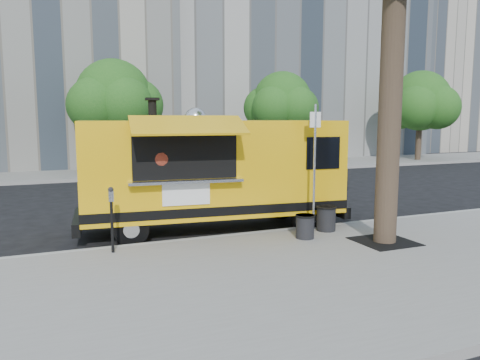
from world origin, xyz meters
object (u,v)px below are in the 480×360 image
(food_truck, at_px, (212,170))
(trash_bin_right, at_px, (326,218))
(far_tree_d, at_px, (420,101))
(far_tree_c, at_px, (282,102))
(trash_bin_left, at_px, (305,226))
(far_tree_b, at_px, (114,97))
(parking_meter, at_px, (112,212))
(sign_post, at_px, (314,161))

(food_truck, relative_size, trash_bin_right, 11.62)
(far_tree_d, bearing_deg, far_tree_c, -178.85)
(trash_bin_left, bearing_deg, far_tree_b, 98.40)
(parking_meter, bearing_deg, far_tree_d, 33.60)
(trash_bin_left, xyz_separation_m, trash_bin_right, (0.84, 0.44, 0.03))
(far_tree_c, height_order, sign_post, far_tree_c)
(parking_meter, relative_size, food_truck, 0.20)
(far_tree_b, relative_size, far_tree_c, 1.06)
(food_truck, xyz_separation_m, trash_bin_right, (2.33, -1.60, -1.08))
(sign_post, xyz_separation_m, trash_bin_right, (0.44, 0.13, -1.38))
(parking_meter, distance_m, trash_bin_right, 5.01)
(far_tree_b, xyz_separation_m, sign_post, (2.55, -14.25, -1.98))
(far_tree_c, bearing_deg, far_tree_b, 178.09)
(far_tree_b, height_order, trash_bin_left, far_tree_b)
(far_tree_d, bearing_deg, far_tree_b, 179.70)
(parking_meter, distance_m, food_truck, 3.11)
(food_truck, distance_m, trash_bin_right, 3.03)
(far_tree_c, bearing_deg, food_truck, -124.32)
(far_tree_b, bearing_deg, parking_meter, -98.10)
(far_tree_d, relative_size, food_truck, 0.83)
(far_tree_d, xyz_separation_m, parking_meter, (-21.00, -13.95, -2.91))
(far_tree_c, bearing_deg, trash_bin_left, -115.66)
(sign_post, distance_m, trash_bin_right, 1.46)
(far_tree_b, height_order, food_truck, far_tree_b)
(parking_meter, bearing_deg, food_truck, 29.88)
(far_tree_c, height_order, parking_meter, far_tree_c)
(trash_bin_left, bearing_deg, food_truck, 126.35)
(trash_bin_right, bearing_deg, far_tree_d, 41.21)
(far_tree_b, distance_m, far_tree_c, 9.01)
(far_tree_c, xyz_separation_m, far_tree_d, (10.00, 0.20, 0.17))
(far_tree_b, bearing_deg, food_truck, -87.02)
(far_tree_d, bearing_deg, trash_bin_right, -138.79)
(far_tree_c, relative_size, far_tree_d, 0.92)
(trash_bin_right, bearing_deg, far_tree_b, 101.94)
(far_tree_c, bearing_deg, far_tree_d, 1.15)
(far_tree_b, height_order, trash_bin_right, far_tree_b)
(far_tree_b, distance_m, far_tree_d, 19.00)
(trash_bin_right, bearing_deg, trash_bin_left, -152.39)
(food_truck, relative_size, trash_bin_left, 12.83)
(far_tree_c, relative_size, food_truck, 0.76)
(far_tree_d, bearing_deg, food_truck, -145.89)
(food_truck, height_order, trash_bin_right, food_truck)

